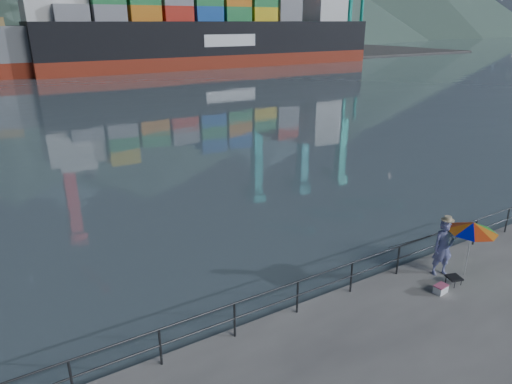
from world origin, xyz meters
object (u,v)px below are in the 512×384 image
Objects in this scene: fisherman at (443,248)px; container_ship at (224,32)px; beach_umbrella at (473,227)px; cooler_bag at (441,289)px.

fisherman is 0.03× the size of container_ship.
fisherman is 77.13m from container_ship.
container_ship reaches higher than fisherman.
beach_umbrella is at bearing -13.01° from fisherman.
container_ship reaches higher than beach_umbrella.
beach_umbrella is 0.03× the size of container_ship.
beach_umbrella is at bearing 4.78° from cooler_bag.
beach_umbrella is at bearing -112.00° from container_ship.
cooler_bag is 78.23m from container_ship.
fisherman is 1.02× the size of beach_umbrella.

